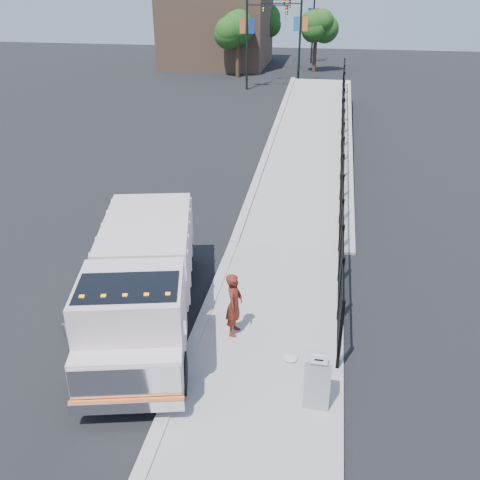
# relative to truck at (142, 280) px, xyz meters

# --- Properties ---
(ground) EXTENTS (120.00, 120.00, 0.00)m
(ground) POSITION_rel_truck_xyz_m (1.45, 1.02, -1.41)
(ground) COLOR black
(ground) RESTS_ON ground
(sidewalk) EXTENTS (3.55, 12.00, 0.12)m
(sidewalk) POSITION_rel_truck_xyz_m (3.38, -0.98, -1.35)
(sidewalk) COLOR #9E998E
(sidewalk) RESTS_ON ground
(curb) EXTENTS (0.30, 12.00, 0.16)m
(curb) POSITION_rel_truck_xyz_m (1.45, -0.98, -1.33)
(curb) COLOR #ADAAA3
(curb) RESTS_ON ground
(ramp) EXTENTS (3.95, 24.06, 3.19)m
(ramp) POSITION_rel_truck_xyz_m (3.58, 17.02, -1.41)
(ramp) COLOR #9E998E
(ramp) RESTS_ON ground
(iron_fence) EXTENTS (0.10, 28.00, 1.80)m
(iron_fence) POSITION_rel_truck_xyz_m (5.00, 13.02, -0.51)
(iron_fence) COLOR black
(iron_fence) RESTS_ON ground
(truck) EXTENTS (3.94, 7.68, 2.51)m
(truck) POSITION_rel_truck_xyz_m (0.00, 0.00, 0.00)
(truck) COLOR black
(truck) RESTS_ON ground
(worker) EXTENTS (0.46, 0.65, 1.70)m
(worker) POSITION_rel_truck_xyz_m (2.39, -0.04, -0.44)
(worker) COLOR maroon
(worker) RESTS_ON sidewalk
(utility_cabinet) EXTENTS (0.55, 0.40, 1.25)m
(utility_cabinet) POSITION_rel_truck_xyz_m (4.55, -2.25, -0.67)
(utility_cabinet) COLOR gray
(utility_cabinet) RESTS_ON sidewalk
(arrow_sign) EXTENTS (0.35, 0.04, 0.22)m
(arrow_sign) POSITION_rel_truck_xyz_m (4.55, -2.47, 0.07)
(arrow_sign) COLOR white
(arrow_sign) RESTS_ON utility_cabinet
(debris) EXTENTS (0.35, 0.35, 0.09)m
(debris) POSITION_rel_truck_xyz_m (3.90, -0.87, -1.25)
(debris) COLOR silver
(debris) RESTS_ON sidewalk
(light_pole_0) EXTENTS (3.77, 0.22, 8.00)m
(light_pole_0) POSITION_rel_truck_xyz_m (-2.27, 32.70, 2.95)
(light_pole_0) COLOR black
(light_pole_0) RESTS_ON ground
(light_pole_1) EXTENTS (3.78, 0.22, 8.00)m
(light_pole_1) POSITION_rel_truck_xyz_m (1.07, 35.43, 2.95)
(light_pole_1) COLOR black
(light_pole_1) RESTS_ON ground
(light_pole_2) EXTENTS (3.77, 0.22, 8.00)m
(light_pole_2) POSITION_rel_truck_xyz_m (-2.87, 42.28, 2.95)
(light_pole_2) COLOR black
(light_pole_2) RESTS_ON ground
(light_pole_3) EXTENTS (3.78, 0.22, 8.00)m
(light_pole_3) POSITION_rel_truck_xyz_m (1.52, 48.04, 2.95)
(light_pole_3) COLOR black
(light_pole_3) RESTS_ON ground
(tree_0) EXTENTS (3.00, 3.00, 5.50)m
(tree_0) POSITION_rel_truck_xyz_m (-4.30, 38.24, 2.55)
(tree_0) COLOR #382314
(tree_0) RESTS_ON ground
(tree_1) EXTENTS (2.39, 2.39, 5.19)m
(tree_1) POSITION_rel_truck_xyz_m (2.37, 42.59, 2.51)
(tree_1) COLOR #382314
(tree_1) RESTS_ON ground
(tree_2) EXTENTS (2.97, 2.97, 5.48)m
(tree_2) POSITION_rel_truck_xyz_m (-3.16, 49.39, 2.55)
(tree_2) COLOR #382314
(tree_2) RESTS_ON ground
(building) EXTENTS (10.00, 10.00, 8.00)m
(building) POSITION_rel_truck_xyz_m (-7.55, 45.02, 2.59)
(building) COLOR #8C664C
(building) RESTS_ON ground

